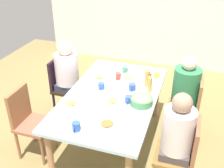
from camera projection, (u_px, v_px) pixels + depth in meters
ground_plane at (112, 143)px, 3.65m from camera, size 6.42×6.42×0.00m
wall_left at (156, 2)px, 5.27m from camera, size 0.12×4.55×2.60m
dining_table at (112, 100)px, 3.31m from camera, size 1.82×1.07×0.76m
chair_0 at (189, 105)px, 3.52m from camera, size 0.40×0.40×0.90m
person_0 at (185, 90)px, 3.44m from camera, size 0.34×0.34×1.20m
chair_1 at (183, 153)px, 2.77m from camera, size 0.40×0.40×0.90m
person_1 at (176, 135)px, 2.69m from camera, size 0.32×0.32×1.20m
chair_2 at (63, 84)px, 4.02m from camera, size 0.40×0.40×0.90m
person_2 at (67, 72)px, 3.89m from camera, size 0.34×0.34×1.20m
chair_3 at (29, 119)px, 3.27m from camera, size 0.40×0.40×0.90m
plate_0 at (107, 124)px, 2.75m from camera, size 0.24×0.24×0.04m
plate_1 at (99, 78)px, 3.63m from camera, size 0.21×0.21×0.04m
plate_2 at (71, 104)px, 3.07m from camera, size 0.22×0.22×0.04m
plate_3 at (113, 102)px, 3.12m from camera, size 0.22×0.22×0.04m
bowl_0 at (128, 79)px, 3.53m from camera, size 0.18×0.18×0.08m
bowl_1 at (141, 100)px, 3.07m from camera, size 0.26×0.26×0.10m
cup_0 at (128, 99)px, 3.10m from camera, size 0.12×0.08×0.08m
cup_1 at (132, 87)px, 3.35m from camera, size 0.12×0.08×0.08m
cup_2 at (125, 70)px, 3.79m from camera, size 0.11×0.08×0.07m
cup_3 at (157, 75)px, 3.65m from camera, size 0.12×0.08×0.07m
cup_4 at (86, 78)px, 3.57m from camera, size 0.12×0.08×0.07m
cup_5 at (101, 86)px, 3.38m from camera, size 0.11×0.08×0.08m
cup_6 at (118, 76)px, 3.60m from camera, size 0.11×0.07×0.09m
cup_7 at (76, 127)px, 2.66m from camera, size 0.12×0.08×0.09m
bottle_0 at (150, 84)px, 3.26m from camera, size 0.05×0.05×0.25m
bottle_1 at (147, 77)px, 3.40m from camera, size 0.07×0.07×0.26m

